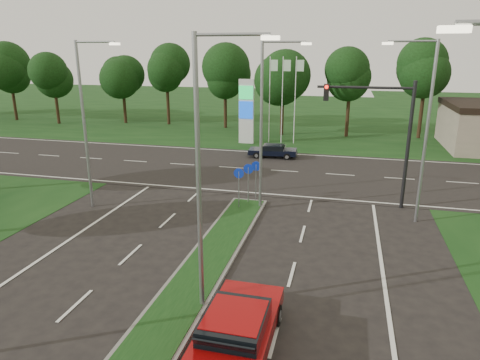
# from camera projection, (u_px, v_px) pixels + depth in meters

# --- Properties ---
(verge_far) EXTENTS (160.00, 50.00, 0.02)m
(verge_far) POSITION_uv_depth(u_px,v_px,m) (309.00, 114.00, 60.42)
(verge_far) COLOR #123411
(verge_far) RESTS_ON ground
(cross_road) EXTENTS (160.00, 12.00, 0.02)m
(cross_road) POSITION_uv_depth(u_px,v_px,m) (271.00, 170.00, 31.63)
(cross_road) COLOR black
(cross_road) RESTS_ON ground
(median_kerb) EXTENTS (2.00, 26.00, 0.12)m
(median_kerb) POSITION_uv_depth(u_px,v_px,m) (156.00, 338.00, 13.04)
(median_kerb) COLOR slate
(median_kerb) RESTS_ON ground
(streetlight_median_near) EXTENTS (2.53, 0.22, 9.00)m
(streetlight_median_near) POSITION_uv_depth(u_px,v_px,m) (204.00, 165.00, 13.21)
(streetlight_median_near) COLOR gray
(streetlight_median_near) RESTS_ON ground
(streetlight_median_far) EXTENTS (2.53, 0.22, 9.00)m
(streetlight_median_far) POSITION_uv_depth(u_px,v_px,m) (265.00, 118.00, 22.50)
(streetlight_median_far) COLOR gray
(streetlight_median_far) RESTS_ON ground
(streetlight_left_far) EXTENTS (2.53, 0.22, 9.00)m
(streetlight_left_far) POSITION_uv_depth(u_px,v_px,m) (87.00, 117.00, 22.80)
(streetlight_left_far) COLOR gray
(streetlight_left_far) RESTS_ON ground
(streetlight_right_far) EXTENTS (2.53, 0.22, 9.00)m
(streetlight_right_far) POSITION_uv_depth(u_px,v_px,m) (423.00, 124.00, 20.69)
(streetlight_right_far) COLOR gray
(streetlight_right_far) RESTS_ON ground
(traffic_signal) EXTENTS (5.10, 0.42, 7.00)m
(traffic_signal) POSITION_uv_depth(u_px,v_px,m) (385.00, 125.00, 23.04)
(traffic_signal) COLOR black
(traffic_signal) RESTS_ON ground
(median_signs) EXTENTS (1.16, 1.76, 2.38)m
(median_signs) POSITION_uv_depth(u_px,v_px,m) (248.00, 176.00, 24.08)
(median_signs) COLOR gray
(median_signs) RESTS_ON ground
(gas_pylon) EXTENTS (5.80, 1.26, 8.00)m
(gas_pylon) POSITION_uv_depth(u_px,v_px,m) (249.00, 110.00, 39.99)
(gas_pylon) COLOR silver
(gas_pylon) RESTS_ON ground
(treeline_far) EXTENTS (6.00, 6.00, 9.90)m
(treeline_far) POSITION_uv_depth(u_px,v_px,m) (300.00, 67.00, 44.43)
(treeline_far) COLOR black
(treeline_far) RESTS_ON ground
(red_sedan) EXTENTS (2.11, 4.96, 1.36)m
(red_sedan) POSITION_uv_depth(u_px,v_px,m) (236.00, 331.00, 12.29)
(red_sedan) COLOR #8D0708
(red_sedan) RESTS_ON ground
(navy_sedan) EXTENTS (3.97, 1.82, 1.07)m
(navy_sedan) POSITION_uv_depth(u_px,v_px,m) (273.00, 151.00, 35.31)
(navy_sedan) COLOR black
(navy_sedan) RESTS_ON ground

